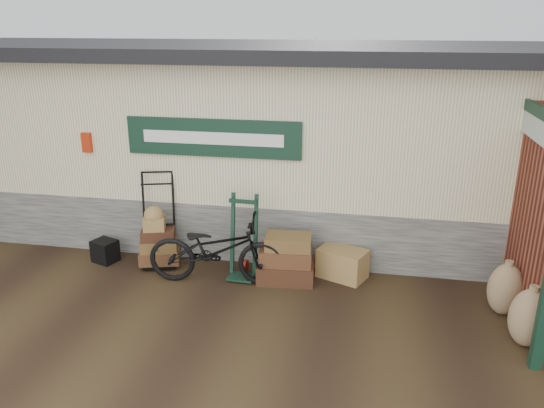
# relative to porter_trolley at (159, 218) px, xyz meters

# --- Properties ---
(ground) EXTENTS (80.00, 80.00, 0.00)m
(ground) POSITION_rel_porter_trolley_xyz_m (1.14, -0.77, -0.72)
(ground) COLOR black
(ground) RESTS_ON ground
(station_building) EXTENTS (14.40, 4.10, 3.20)m
(station_building) POSITION_rel_porter_trolley_xyz_m (1.14, 1.97, 0.89)
(station_building) COLOR #4C4C47
(station_building) RESTS_ON ground
(porter_trolley) EXTENTS (0.84, 0.72, 1.44)m
(porter_trolley) POSITION_rel_porter_trolley_xyz_m (0.00, 0.00, 0.00)
(porter_trolley) COLOR black
(porter_trolley) RESTS_ON ground
(green_barrow) EXTENTS (0.47, 0.40, 1.24)m
(green_barrow) POSITION_rel_porter_trolley_xyz_m (1.38, -0.25, -0.10)
(green_barrow) COLOR black
(green_barrow) RESTS_ON ground
(suitcase_stack) EXTENTS (0.84, 0.57, 0.71)m
(suitcase_stack) POSITION_rel_porter_trolley_xyz_m (2.01, -0.26, -0.36)
(suitcase_stack) COLOR #392112
(suitcase_stack) RESTS_ON ground
(wicker_hamper) EXTENTS (0.78, 0.66, 0.44)m
(wicker_hamper) POSITION_rel_porter_trolley_xyz_m (2.80, -0.00, -0.50)
(wicker_hamper) COLOR brown
(wicker_hamper) RESTS_ON ground
(black_trunk) EXTENTS (0.43, 0.40, 0.35)m
(black_trunk) POSITION_rel_porter_trolley_xyz_m (-0.86, -0.16, -0.55)
(black_trunk) COLOR black
(black_trunk) RESTS_ON ground
(bicycle) EXTENTS (0.85, 2.00, 1.13)m
(bicycle) POSITION_rel_porter_trolley_xyz_m (1.05, -0.51, -0.16)
(bicycle) COLOR black
(bicycle) RESTS_ON ground
(burlap_sack_left) EXTENTS (0.45, 0.38, 0.70)m
(burlap_sack_left) POSITION_rel_porter_trolley_xyz_m (4.88, -0.65, -0.37)
(burlap_sack_left) COLOR olive
(burlap_sack_left) RESTS_ON ground
(burlap_sack_right) EXTENTS (0.49, 0.43, 0.72)m
(burlap_sack_right) POSITION_rel_porter_trolley_xyz_m (4.99, -1.35, -0.36)
(burlap_sack_right) COLOR olive
(burlap_sack_right) RESTS_ON ground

